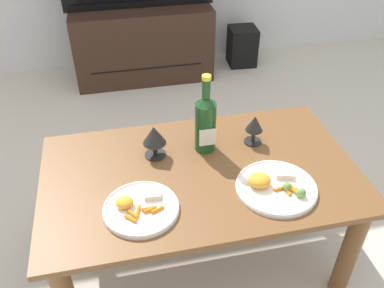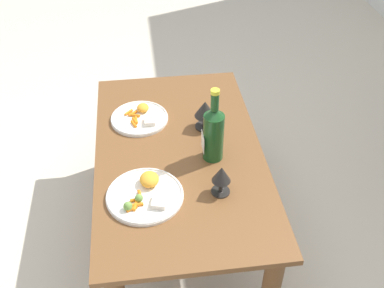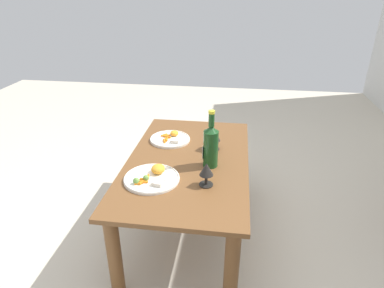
{
  "view_description": "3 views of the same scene",
  "coord_description": "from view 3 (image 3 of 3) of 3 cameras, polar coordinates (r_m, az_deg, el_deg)",
  "views": [
    {
      "loc": [
        -0.28,
        -1.12,
        1.51
      ],
      "look_at": [
        -0.02,
        0.05,
        0.6
      ],
      "focal_mm": 37.99,
      "sensor_mm": 36.0,
      "label": 1
    },
    {
      "loc": [
        1.43,
        -0.13,
        1.76
      ],
      "look_at": [
        0.03,
        0.05,
        0.56
      ],
      "focal_mm": 42.97,
      "sensor_mm": 36.0,
      "label": 2
    },
    {
      "loc": [
        1.66,
        0.25,
        1.43
      ],
      "look_at": [
        -0.03,
        0.02,
        0.59
      ],
      "focal_mm": 30.98,
      "sensor_mm": 36.0,
      "label": 3
    }
  ],
  "objects": [
    {
      "name": "ground_plane",
      "position": [
        2.2,
        -0.63,
        -14.31
      ],
      "size": [
        6.4,
        6.4,
        0.0
      ],
      "primitive_type": "plane",
      "color": "beige"
    },
    {
      "name": "dinner_plate_left",
      "position": [
        2.14,
        -3.75,
        0.93
      ],
      "size": [
        0.26,
        0.26,
        0.05
      ],
      "color": "white",
      "rests_on": "dining_table"
    },
    {
      "name": "goblet_left",
      "position": [
        1.99,
        3.63,
        1.41
      ],
      "size": [
        0.09,
        0.09,
        0.14
      ],
      "color": "black",
      "rests_on": "dining_table"
    },
    {
      "name": "dining_table",
      "position": [
        1.96,
        -0.69,
        -5.07
      ],
      "size": [
        1.18,
        0.69,
        0.5
      ],
      "color": "brown",
      "rests_on": "ground_plane"
    },
    {
      "name": "wine_bottle",
      "position": [
        1.8,
        3.25,
        -0.1
      ],
      "size": [
        0.08,
        0.08,
        0.33
      ],
      "color": "#19471E",
      "rests_on": "dining_table"
    },
    {
      "name": "goblet_right",
      "position": [
        1.64,
        2.49,
        -4.63
      ],
      "size": [
        0.07,
        0.07,
        0.13
      ],
      "color": "black",
      "rests_on": "dining_table"
    },
    {
      "name": "dinner_plate_right",
      "position": [
        1.73,
        -6.88,
        -5.72
      ],
      "size": [
        0.29,
        0.29,
        0.06
      ],
      "color": "white",
      "rests_on": "dining_table"
    }
  ]
}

